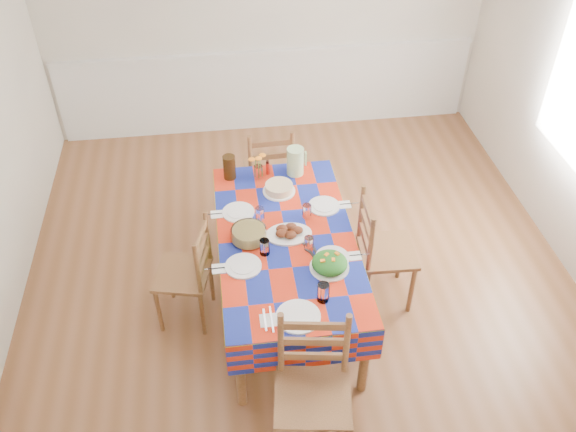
# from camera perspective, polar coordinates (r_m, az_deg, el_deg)

# --- Properties ---
(room) EXTENTS (4.58, 5.08, 2.78)m
(room) POSITION_cam_1_polar(r_m,az_deg,el_deg) (4.16, 1.53, 6.35)
(room) COLOR brown
(room) RESTS_ON ground
(wainscot) EXTENTS (4.41, 0.06, 0.92)m
(wainscot) POSITION_cam_1_polar(r_m,az_deg,el_deg) (6.72, -1.93, 11.93)
(wainscot) COLOR white
(wainscot) RESTS_ON room
(dining_table) EXTENTS (0.99, 1.84, 0.72)m
(dining_table) POSITION_cam_1_polar(r_m,az_deg,el_deg) (4.45, -0.16, -2.77)
(dining_table) COLOR brown
(dining_table) RESTS_ON room
(setting_near_head) EXTENTS (0.46, 0.31, 0.14)m
(setting_near_head) POSITION_cam_1_polar(r_m,az_deg,el_deg) (3.89, 1.73, -8.57)
(setting_near_head) COLOR white
(setting_near_head) RESTS_ON dining_table
(setting_left_near) EXTENTS (0.46, 0.27, 0.12)m
(setting_left_near) POSITION_cam_1_polar(r_m,az_deg,el_deg) (4.20, -3.56, -4.04)
(setting_left_near) COLOR white
(setting_left_near) RESTS_ON dining_table
(setting_left_far) EXTENTS (0.45, 0.27, 0.12)m
(setting_left_far) POSITION_cam_1_polar(r_m,az_deg,el_deg) (4.57, -4.02, 0.29)
(setting_left_far) COLOR white
(setting_left_far) RESTS_ON dining_table
(setting_right_near) EXTENTS (0.45, 0.26, 0.11)m
(setting_right_near) POSITION_cam_1_polar(r_m,az_deg,el_deg) (4.25, 3.44, -3.42)
(setting_right_near) COLOR white
(setting_right_near) RESTS_ON dining_table
(setting_right_far) EXTENTS (0.46, 0.26, 0.12)m
(setting_right_far) POSITION_cam_1_polar(r_m,az_deg,el_deg) (4.61, 2.89, 0.78)
(setting_right_far) COLOR white
(setting_right_far) RESTS_ON dining_table
(meat_platter) EXTENTS (0.34, 0.24, 0.07)m
(meat_platter) POSITION_cam_1_polar(r_m,az_deg,el_deg) (4.40, 0.05, -1.53)
(meat_platter) COLOR white
(meat_platter) RESTS_ON dining_table
(salad_platter) EXTENTS (0.27, 0.27, 0.11)m
(salad_platter) POSITION_cam_1_polar(r_m,az_deg,el_deg) (4.15, 3.91, -4.45)
(salad_platter) COLOR white
(salad_platter) RESTS_ON dining_table
(pasta_bowl) EXTENTS (0.26, 0.26, 0.09)m
(pasta_bowl) POSITION_cam_1_polar(r_m,az_deg,el_deg) (4.36, -3.69, -1.72)
(pasta_bowl) COLOR white
(pasta_bowl) RESTS_ON dining_table
(cake) EXTENTS (0.26, 0.26, 0.07)m
(cake) POSITION_cam_1_polar(r_m,az_deg,el_deg) (4.78, -0.85, 2.61)
(cake) COLOR white
(cake) RESTS_ON dining_table
(serving_utensils) EXTENTS (0.13, 0.30, 0.01)m
(serving_utensils) POSITION_cam_1_polar(r_m,az_deg,el_deg) (4.32, 2.01, -2.81)
(serving_utensils) COLOR black
(serving_utensils) RESTS_ON dining_table
(flower_vase) EXTENTS (0.14, 0.12, 0.23)m
(flower_vase) POSITION_cam_1_polar(r_m,az_deg,el_deg) (4.89, -2.79, 4.43)
(flower_vase) COLOR white
(flower_vase) RESTS_ON dining_table
(hot_sauce) EXTENTS (0.03, 0.03, 0.13)m
(hot_sauce) POSITION_cam_1_polar(r_m,az_deg,el_deg) (4.96, -1.92, 4.58)
(hot_sauce) COLOR red
(hot_sauce) RESTS_ON dining_table
(green_pitcher) EXTENTS (0.14, 0.14, 0.24)m
(green_pitcher) POSITION_cam_1_polar(r_m,az_deg,el_deg) (4.94, 0.68, 5.15)
(green_pitcher) COLOR #BBE6A2
(green_pitcher) RESTS_ON dining_table
(tea_pitcher) EXTENTS (0.10, 0.10, 0.20)m
(tea_pitcher) POSITION_cam_1_polar(r_m,az_deg,el_deg) (4.92, -5.51, 4.58)
(tea_pitcher) COLOR black
(tea_pitcher) RESTS_ON dining_table
(name_card) EXTENTS (0.08, 0.02, 0.02)m
(name_card) POSITION_cam_1_polar(r_m,az_deg,el_deg) (3.80, 1.64, -10.50)
(name_card) COLOR white
(name_card) RESTS_ON dining_table
(chair_near) EXTENTS (0.51, 0.50, 1.03)m
(chair_near) POSITION_cam_1_polar(r_m,az_deg,el_deg) (3.81, 2.34, -16.03)
(chair_near) COLOR brown
(chair_near) RESTS_ON room
(chair_far) EXTENTS (0.43, 0.41, 0.95)m
(chair_far) POSITION_cam_1_polar(r_m,az_deg,el_deg) (5.44, -1.74, 4.14)
(chair_far) COLOR brown
(chair_far) RESTS_ON room
(chair_left) EXTENTS (0.47, 0.48, 0.92)m
(chair_left) POSITION_cam_1_polar(r_m,az_deg,el_deg) (4.56, -9.34, -5.37)
(chair_left) COLOR brown
(chair_left) RESTS_ON room
(chair_right) EXTENTS (0.43, 0.45, 0.98)m
(chair_right) POSITION_cam_1_polar(r_m,az_deg,el_deg) (4.68, 8.74, -3.30)
(chair_right) COLOR brown
(chair_right) RESTS_ON room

